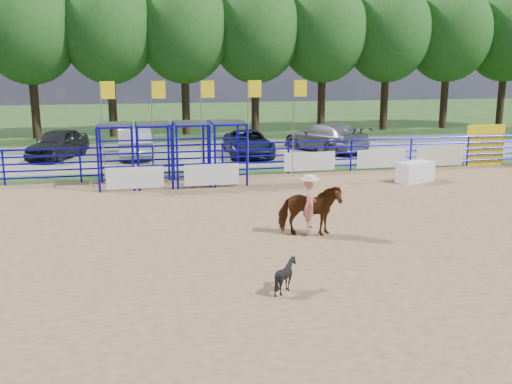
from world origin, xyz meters
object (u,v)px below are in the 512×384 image
at_px(car_b, 134,143).
at_px(car_d, 325,137).
at_px(car_a, 58,144).
at_px(horse_and_rider, 310,206).
at_px(calf, 286,275).
at_px(announcer_table, 415,172).
at_px(car_c, 248,143).

xyz_separation_m(car_b, car_d, (10.65, -0.06, 0.02)).
bearing_deg(car_a, horse_and_rider, -41.79).
distance_m(horse_and_rider, car_b, 16.37).
height_order(horse_and_rider, car_b, horse_and_rider).
bearing_deg(car_b, horse_and_rider, 105.25).
height_order(calf, car_d, car_d).
distance_m(announcer_table, car_b, 14.71).
xyz_separation_m(announcer_table, horse_and_rider, (-6.70, -6.41, 0.46)).
distance_m(announcer_table, horse_and_rider, 9.28).
bearing_deg(calf, car_d, -24.81).
distance_m(car_b, car_c, 6.08).
bearing_deg(announcer_table, car_a, 147.28).
distance_m(calf, car_b, 19.77).
bearing_deg(car_d, car_b, -23.44).
bearing_deg(car_a, car_c, 11.87).
distance_m(car_a, car_b, 3.97).
bearing_deg(announcer_table, calf, -129.46).
bearing_deg(car_c, car_d, 12.62).
distance_m(announcer_table, calf, 13.33).
relative_size(car_a, car_b, 0.95).
bearing_deg(car_d, calf, 45.34).
relative_size(horse_and_rider, calf, 3.38).
relative_size(announcer_table, car_c, 0.32).
height_order(car_b, car_c, car_b).
relative_size(car_a, car_d, 0.82).
bearing_deg(car_d, car_c, -13.47).
xyz_separation_m(calf, car_c, (3.06, 18.70, 0.31)).
bearing_deg(car_d, horse_and_rider, 46.12).
bearing_deg(announcer_table, horse_and_rider, -136.24).
relative_size(calf, car_b, 0.16).
bearing_deg(car_b, announcer_table, 139.44).
bearing_deg(car_b, car_a, -10.42).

